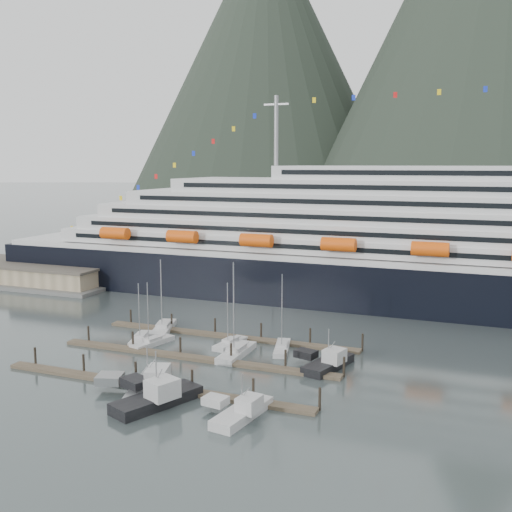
% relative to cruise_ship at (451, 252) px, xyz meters
% --- Properties ---
extents(ground, '(1600.00, 1600.00, 0.00)m').
position_rel_cruise_ship_xyz_m(ground, '(-30.03, -54.94, -12.04)').
color(ground, '#424E4E').
rests_on(ground, ground).
extents(cruise_ship, '(210.00, 30.40, 50.30)m').
position_rel_cruise_ship_xyz_m(cruise_ship, '(0.00, 0.00, 0.00)').
color(cruise_ship, black).
rests_on(cruise_ship, ground).
extents(warehouse, '(46.00, 20.00, 5.80)m').
position_rel_cruise_ship_xyz_m(warehouse, '(-102.03, -12.94, -9.79)').
color(warehouse, '#595956').
rests_on(warehouse, ground).
extents(dock_near, '(48.18, 2.28, 3.20)m').
position_rel_cruise_ship_xyz_m(dock_near, '(-34.95, -64.89, -11.73)').
color(dock_near, '#4C4031').
rests_on(dock_near, ground).
extents(dock_mid, '(48.18, 2.28, 3.20)m').
position_rel_cruise_ship_xyz_m(dock_mid, '(-34.95, -51.89, -11.73)').
color(dock_mid, '#4C4031').
rests_on(dock_mid, ground).
extents(dock_far, '(48.18, 2.28, 3.20)m').
position_rel_cruise_ship_xyz_m(dock_far, '(-34.95, -38.89, -11.73)').
color(dock_far, '#4C4031').
rests_on(dock_far, ground).
extents(sailboat_a, '(4.69, 8.65, 10.91)m').
position_rel_cruise_ship_xyz_m(sailboat_a, '(-48.08, -46.68, -11.64)').
color(sailboat_a, '#B7B7B7').
rests_on(sailboat_a, ground).
extents(sailboat_b, '(4.35, 8.96, 11.43)m').
position_rel_cruise_ship_xyz_m(sailboat_b, '(-45.16, -47.75, -11.65)').
color(sailboat_b, '#B7B7B7').
rests_on(sailboat_b, ground).
extents(sailboat_c, '(3.03, 10.63, 16.01)m').
position_rel_cruise_ship_xyz_m(sailboat_c, '(-29.44, -47.79, -11.59)').
color(sailboat_c, '#B7B7B7').
rests_on(sailboat_c, ground).
extents(sailboat_e, '(6.09, 11.27, 14.18)m').
position_rel_cruise_ship_xyz_m(sailboat_e, '(-47.73, -39.73, -11.61)').
color(sailboat_e, '#B7B7B7').
rests_on(sailboat_e, ground).
extents(sailboat_f, '(3.40, 8.14, 11.50)m').
position_rel_cruise_ship_xyz_m(sailboat_f, '(-32.50, -43.39, -11.64)').
color(sailboat_f, '#B7B7B7').
rests_on(sailboat_f, ground).
extents(sailboat_g, '(4.38, 9.20, 13.43)m').
position_rel_cruise_ship_xyz_m(sailboat_g, '(-23.51, -42.42, -11.64)').
color(sailboat_g, '#B7B7B7').
rests_on(sailboat_g, ground).
extents(trawler_b, '(10.74, 12.82, 7.98)m').
position_rel_cruise_ship_xyz_m(trawler_b, '(-31.06, -69.89, -11.06)').
color(trawler_b, black).
rests_on(trawler_b, ground).
extents(trawler_c, '(10.95, 14.42, 7.14)m').
position_rel_cruise_ship_xyz_m(trawler_c, '(-34.74, -66.23, -11.13)').
color(trawler_c, gray).
rests_on(trawler_c, ground).
extents(trawler_d, '(7.91, 10.63, 6.08)m').
position_rel_cruise_ship_xyz_m(trawler_d, '(-19.38, -69.37, -11.22)').
color(trawler_d, '#B7B7B7').
rests_on(trawler_d, ground).
extents(trawler_e, '(8.72, 11.01, 6.80)m').
position_rel_cruise_ship_xyz_m(trawler_e, '(-14.21, -48.13, -11.16)').
color(trawler_e, black).
rests_on(trawler_e, ground).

